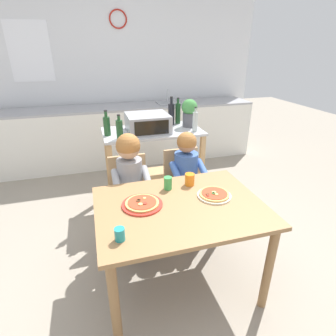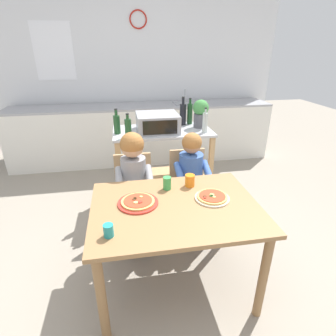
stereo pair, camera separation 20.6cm
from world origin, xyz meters
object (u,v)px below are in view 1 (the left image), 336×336
bottle_tall_green_wine (178,113)px  drinking_cup_green (168,183)px  drinking_cup_teal (120,234)px  child_in_grey_shirt (131,178)px  toaster_oven (148,123)px  dining_chair_left (130,193)px  bottle_clear_vinegar (119,129)px  potted_herb_plant (189,112)px  dining_chair_right (183,184)px  bottle_squat_spirits (171,114)px  dining_table (180,218)px  pizza_plate_cream (214,195)px  bottle_brown_beer (107,125)px  kitchen_island_cart (153,155)px  bottle_slim_sauce (195,121)px  child_in_blue_striped_shirt (188,174)px  drinking_cup_orange (190,179)px  pizza_plate_red_rimmed (142,204)px

bottle_tall_green_wine → drinking_cup_green: bottle_tall_green_wine is taller
drinking_cup_teal → child_in_grey_shirt: bearing=76.9°
toaster_oven → bottle_tall_green_wine: 0.48m
dining_chair_left → bottle_clear_vinegar: bearing=91.9°
potted_herb_plant → dining_chair_right: (-0.27, -0.61, -0.57)m
bottle_squat_spirits → drinking_cup_green: (-0.40, -1.22, -0.24)m
dining_table → drinking_cup_green: size_ratio=11.62×
pizza_plate_cream → drinking_cup_teal: 0.78m
dining_chair_left → dining_chair_right: (0.53, 0.03, 0.00)m
bottle_brown_beer → drinking_cup_teal: (-0.07, -1.50, -0.22)m
bottle_brown_beer → drinking_cup_green: bearing=-70.2°
dining_table → child_in_grey_shirt: 0.63m
toaster_oven → dining_table: (-0.05, -1.26, -0.36)m
bottle_brown_beer → dining_chair_left: bearing=-77.5°
kitchen_island_cart → dining_chair_right: (0.17, -0.58, -0.11)m
bottle_slim_sauce → drinking_cup_green: bottle_slim_sauce is taller
bottle_brown_beer → dining_chair_right: bottle_brown_beer is taller
potted_herb_plant → drinking_cup_green: bearing=-117.6°
dining_chair_right → child_in_blue_striped_shirt: (0.00, -0.12, 0.17)m
bottle_tall_green_wine → bottle_squat_spirits: (-0.09, -0.03, 0.00)m
dining_chair_left → drinking_cup_orange: bearing=-45.4°
bottle_squat_spirits → dining_chair_left: (-0.63, -0.78, -0.53)m
potted_herb_plant → pizza_plate_red_rimmed: potted_herb_plant is taller
child_in_grey_shirt → bottle_tall_green_wine: bearing=52.0°
dining_chair_left → dining_chair_right: 0.53m
dining_chair_right → potted_herb_plant: bearing=66.2°
pizza_plate_red_rimmed → drinking_cup_green: drinking_cup_green is taller
bottle_brown_beer → bottle_slim_sauce: (0.92, -0.12, 0.00)m
kitchen_island_cart → drinking_cup_orange: (0.06, -1.03, 0.18)m
bottle_squat_spirits → drinking_cup_orange: bearing=-100.0°
bottle_squat_spirits → dining_table: bearing=-104.5°
child_in_grey_shirt → toaster_oven: bearing=66.1°
pizza_plate_cream → drinking_cup_green: bearing=145.5°
toaster_oven → pizza_plate_cream: (0.22, -1.22, -0.24)m
potted_herb_plant → dining_chair_right: potted_herb_plant is taller
dining_chair_right → pizza_plate_red_rimmed: bearing=-129.5°
bottle_tall_green_wine → pizza_plate_red_rimmed: (-0.72, -1.42, -0.27)m
bottle_clear_vinegar → dining_table: 1.18m
kitchen_island_cart → potted_herb_plant: 0.64m
dining_table → drinking_cup_green: 0.29m
kitchen_island_cart → bottle_squat_spirits: bearing=33.4°
drinking_cup_teal → bottle_tall_green_wine: bearing=62.4°
pizza_plate_cream → drinking_cup_green: 0.36m
drinking_cup_orange → child_in_blue_striped_shirt: bearing=71.3°
dining_chair_right → child_in_blue_striped_shirt: size_ratio=0.80×
bottle_brown_beer → bottle_slim_sauce: bottle_slim_sauce is taller
kitchen_island_cart → bottle_brown_beer: size_ratio=4.12×
drinking_cup_orange → dining_table: bearing=-122.5°
dining_chair_right → drinking_cup_teal: bearing=-126.8°
child_in_grey_shirt → pizza_plate_cream: bearing=-44.9°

